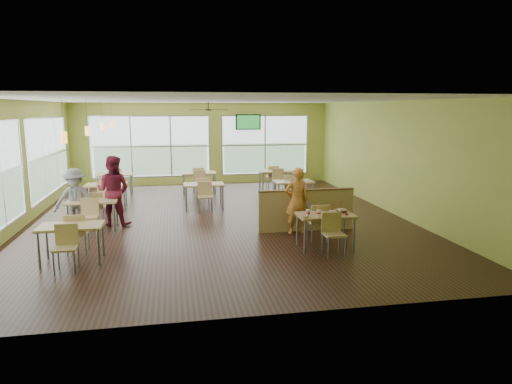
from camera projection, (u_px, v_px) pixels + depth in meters
room at (218, 161)px, 12.19m from camera, size 12.00×12.04×3.20m
window_bays at (127, 156)px, 14.72m from camera, size 9.24×10.24×2.38m
main_table at (325, 219)px, 9.82m from camera, size 1.22×1.52×0.87m
half_wall_divider at (306, 210)px, 11.24m from camera, size 2.40×0.14×1.04m
dining_tables at (179, 187)px, 13.84m from camera, size 6.92×8.72×0.87m
pendant_lights at (95, 129)px, 12.12m from camera, size 0.11×7.31×0.86m
ceiling_fan at (208, 110)px, 14.85m from camera, size 1.25×1.25×0.29m
tv_backwall at (248, 122)px, 18.06m from camera, size 1.00×0.07×0.60m
man_plaid at (297, 201)px, 10.93m from camera, size 0.61×0.43×1.61m
patron_maroon at (113, 191)px, 11.72m from camera, size 1.04×0.91×1.81m
patron_grey at (75, 200)px, 11.21m from camera, size 1.07×0.70×1.56m
cup_blue at (308, 212)px, 9.64m from camera, size 0.10×0.10×0.35m
cup_yellow at (319, 213)px, 9.61m from camera, size 0.10×0.10×0.35m
cup_red_near at (332, 213)px, 9.57m from camera, size 0.09×0.09×0.33m
cup_red_far at (341, 211)px, 9.75m from camera, size 0.09×0.09×0.32m
food_basket at (341, 211)px, 9.97m from camera, size 0.27×0.27×0.06m
ketchup_cup at (347, 215)px, 9.70m from camera, size 0.07×0.07×0.03m
wrapper_left at (306, 217)px, 9.49m from camera, size 0.18×0.18×0.04m
wrapper_mid at (324, 212)px, 9.87m from camera, size 0.21×0.20×0.05m
wrapper_right at (337, 216)px, 9.54m from camera, size 0.15×0.14×0.03m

